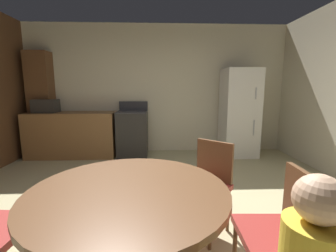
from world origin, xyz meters
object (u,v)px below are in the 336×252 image
microwave (46,106)px  chair_northeast (208,181)px  dining_table (130,212)px  oven_range (133,133)px  chair_east (282,227)px  refrigerator (239,113)px

microwave → chair_northeast: (2.70, -2.57, -0.53)m
dining_table → chair_northeast: (0.65, 0.71, -0.10)m
oven_range → chair_east: 3.57m
refrigerator → oven_range: bearing=178.6°
oven_range → dining_table: oven_range is taller
chair_northeast → chair_east: (0.31, -0.75, 0.00)m
dining_table → chair_northeast: size_ratio=1.42×
dining_table → chair_east: size_ratio=1.42×
microwave → dining_table: 3.89m
microwave → chair_east: 4.51m
oven_range → refrigerator: bearing=-1.4°
dining_table → oven_range: bearing=96.0°
refrigerator → chair_east: bearing=-104.9°
refrigerator → microwave: (-3.88, 0.05, 0.15)m
refrigerator → dining_table: refrigerator is taller
oven_range → microwave: (-1.70, -0.00, 0.56)m
refrigerator → microwave: 3.88m
oven_range → dining_table: (0.34, -3.28, 0.14)m
oven_range → microwave: bearing=-179.9°
oven_range → chair_east: oven_range is taller
refrigerator → dining_table: 3.73m
chair_northeast → microwave: bearing=-90.9°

